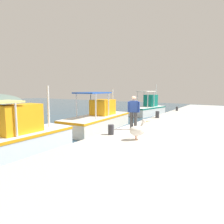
# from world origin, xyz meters

# --- Properties ---
(fishing_boat_nearest) EXTENTS (6.27, 1.76, 2.96)m
(fishing_boat_nearest) POSITION_xyz_m (-4.50, 2.72, 0.71)
(fishing_boat_nearest) COLOR white
(fishing_boat_nearest) RESTS_ON ground
(fishing_boat_second) EXTENTS (6.21, 2.67, 2.81)m
(fishing_boat_second) POSITION_xyz_m (2.17, 3.06, 0.70)
(fishing_boat_second) COLOR silver
(fishing_boat_second) RESTS_ON ground
(fishing_boat_third) EXTENTS (4.81, 2.56, 3.32)m
(fishing_boat_third) POSITION_xyz_m (11.06, 2.99, 0.72)
(fishing_boat_third) COLOR white
(fishing_boat_third) RESTS_ON ground
(pelican) EXTENTS (0.87, 0.76, 0.82)m
(pelican) POSITION_xyz_m (-1.75, -1.82, 1.20)
(pelican) COLOR tan
(pelican) RESTS_ON quay_pier
(fisherman_standing) EXTENTS (0.37, 0.56, 1.66)m
(fisherman_standing) POSITION_xyz_m (-0.05, -0.80, 1.71)
(fisherman_standing) COLOR #3F3F42
(fisherman_standing) RESTS_ON quay_pier
(mooring_bollard_second) EXTENTS (0.26, 0.26, 0.44)m
(mooring_bollard_second) POSITION_xyz_m (-1.55, -0.45, 1.02)
(mooring_bollard_second) COLOR #333338
(mooring_bollard_second) RESTS_ON quay_pier
(mooring_bollard_third) EXTENTS (0.26, 0.26, 0.46)m
(mooring_bollard_third) POSITION_xyz_m (4.35, -0.45, 1.03)
(mooring_bollard_third) COLOR #333338
(mooring_bollard_third) RESTS_ON quay_pier
(mooring_bollard_fourth) EXTENTS (0.20, 0.20, 0.38)m
(mooring_bollard_fourth) POSITION_xyz_m (9.57, -0.45, 0.99)
(mooring_bollard_fourth) COLOR #333338
(mooring_bollard_fourth) RESTS_ON quay_pier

